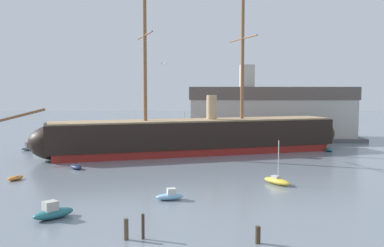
{
  "coord_description": "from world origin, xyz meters",
  "views": [
    {
      "loc": [
        3.85,
        -31.55,
        12.26
      ],
      "look_at": [
        3.9,
        34.09,
        6.95
      ],
      "focal_mm": 42.65,
      "sensor_mm": 36.0,
      "label": 1
    }
  ],
  "objects_px": {
    "tall_ship": "(195,136)",
    "sailboat_distant_centre": "(183,143)",
    "dinghy_alongside_bow": "(76,167)",
    "dinghy_mid_left": "(15,178)",
    "mooring_piling_right_pair": "(126,229)",
    "sailboat_mid_right": "(277,181)",
    "mooring_piling_nearest": "(143,227)",
    "motorboat_foreground_left": "(52,212)",
    "mooring_piling_left_pair": "(258,235)",
    "dinghy_far_right": "(328,150)",
    "dockside_warehouse_right": "(269,113)",
    "motorboat_near_centre": "(170,196)",
    "motorboat_far_left": "(29,147)",
    "seagull_in_flight": "(164,64)"
  },
  "relations": [
    {
      "from": "sailboat_mid_right",
      "to": "mooring_piling_left_pair",
      "type": "relative_size",
      "value": 4.06
    },
    {
      "from": "mooring_piling_nearest",
      "to": "dockside_warehouse_right",
      "type": "relative_size",
      "value": 0.05
    },
    {
      "from": "motorboat_far_left",
      "to": "seagull_in_flight",
      "type": "distance_m",
      "value": 47.2
    },
    {
      "from": "motorboat_far_left",
      "to": "sailboat_distant_centre",
      "type": "distance_m",
      "value": 30.24
    },
    {
      "from": "dinghy_far_right",
      "to": "mooring_piling_right_pair",
      "type": "xyz_separation_m",
      "value": [
        -31.24,
        -50.09,
        0.58
      ]
    },
    {
      "from": "mooring_piling_right_pair",
      "to": "seagull_in_flight",
      "type": "xyz_separation_m",
      "value": [
        2.12,
        16.67,
        14.01
      ]
    },
    {
      "from": "dinghy_alongside_bow",
      "to": "motorboat_foreground_left",
      "type": "bearing_deg",
      "value": -80.31
    },
    {
      "from": "tall_ship",
      "to": "seagull_in_flight",
      "type": "distance_m",
      "value": 32.73
    },
    {
      "from": "mooring_piling_left_pair",
      "to": "seagull_in_flight",
      "type": "xyz_separation_m",
      "value": [
        -8.33,
        17.52,
        14.19
      ]
    },
    {
      "from": "motorboat_foreground_left",
      "to": "sailboat_distant_centre",
      "type": "relative_size",
      "value": 0.58
    },
    {
      "from": "dinghy_mid_left",
      "to": "dinghy_far_right",
      "type": "bearing_deg",
      "value": 28.45
    },
    {
      "from": "motorboat_near_centre",
      "to": "motorboat_far_left",
      "type": "bearing_deg",
      "value": 126.8
    },
    {
      "from": "dinghy_alongside_bow",
      "to": "sailboat_distant_centre",
      "type": "bearing_deg",
      "value": 59.18
    },
    {
      "from": "motorboat_foreground_left",
      "to": "sailboat_distant_centre",
      "type": "bearing_deg",
      "value": 77.73
    },
    {
      "from": "motorboat_near_centre",
      "to": "dinghy_mid_left",
      "type": "bearing_deg",
      "value": 153.28
    },
    {
      "from": "motorboat_foreground_left",
      "to": "mooring_piling_right_pair",
      "type": "distance_m",
      "value": 9.71
    },
    {
      "from": "dockside_warehouse_right",
      "to": "dinghy_mid_left",
      "type": "bearing_deg",
      "value": -130.76
    },
    {
      "from": "motorboat_near_centre",
      "to": "sailboat_mid_right",
      "type": "relative_size",
      "value": 0.57
    },
    {
      "from": "mooring_piling_right_pair",
      "to": "tall_ship",
      "type": "bearing_deg",
      "value": 82.89
    },
    {
      "from": "mooring_piling_left_pair",
      "to": "mooring_piling_right_pair",
      "type": "bearing_deg",
      "value": 175.34
    },
    {
      "from": "tall_ship",
      "to": "sailboat_distant_centre",
      "type": "relative_size",
      "value": 8.77
    },
    {
      "from": "tall_ship",
      "to": "sailboat_distant_centre",
      "type": "xyz_separation_m",
      "value": [
        -2.32,
        10.58,
        -2.67
      ]
    },
    {
      "from": "dockside_warehouse_right",
      "to": "motorboat_far_left",
      "type": "bearing_deg",
      "value": -158.25
    },
    {
      "from": "motorboat_foreground_left",
      "to": "sailboat_distant_centre",
      "type": "distance_m",
      "value": 52.9
    },
    {
      "from": "dinghy_alongside_bow",
      "to": "dinghy_far_right",
      "type": "height_order",
      "value": "dinghy_alongside_bow"
    },
    {
      "from": "tall_ship",
      "to": "sailboat_distant_centre",
      "type": "bearing_deg",
      "value": 102.37
    },
    {
      "from": "tall_ship",
      "to": "dinghy_alongside_bow",
      "type": "distance_m",
      "value": 23.92
    },
    {
      "from": "sailboat_mid_right",
      "to": "mooring_piling_right_pair",
      "type": "xyz_separation_m",
      "value": [
        -15.97,
        -20.81,
        0.4
      ]
    },
    {
      "from": "mooring_piling_left_pair",
      "to": "seagull_in_flight",
      "type": "distance_m",
      "value": 24.04
    },
    {
      "from": "motorboat_far_left",
      "to": "mooring_piling_nearest",
      "type": "xyz_separation_m",
      "value": [
        27.44,
        -51.51,
        0.48
      ]
    },
    {
      "from": "motorboat_foreground_left",
      "to": "seagull_in_flight",
      "type": "bearing_deg",
      "value": 47.6
    },
    {
      "from": "tall_ship",
      "to": "dinghy_mid_left",
      "type": "xyz_separation_m",
      "value": [
        -23.82,
        -23.6,
        -2.97
      ]
    },
    {
      "from": "tall_ship",
      "to": "motorboat_far_left",
      "type": "relative_size",
      "value": 16.29
    },
    {
      "from": "mooring_piling_nearest",
      "to": "mooring_piling_left_pair",
      "type": "height_order",
      "value": "mooring_piling_nearest"
    },
    {
      "from": "sailboat_mid_right",
      "to": "mooring_piling_nearest",
      "type": "height_order",
      "value": "sailboat_mid_right"
    },
    {
      "from": "tall_ship",
      "to": "dockside_warehouse_right",
      "type": "distance_m",
      "value": 30.21
    },
    {
      "from": "motorboat_far_left",
      "to": "sailboat_distant_centre",
      "type": "bearing_deg",
      "value": 11.32
    },
    {
      "from": "motorboat_foreground_left",
      "to": "motorboat_near_centre",
      "type": "distance_m",
      "value": 12.69
    },
    {
      "from": "motorboat_far_left",
      "to": "seagull_in_flight",
      "type": "xyz_separation_m",
      "value": [
        28.22,
        -35.01,
        14.33
      ]
    },
    {
      "from": "dinghy_far_right",
      "to": "sailboat_distant_centre",
      "type": "height_order",
      "value": "sailboat_distant_centre"
    },
    {
      "from": "mooring_piling_left_pair",
      "to": "sailboat_distant_centre",
      "type": "bearing_deg",
      "value": 96.73
    },
    {
      "from": "sailboat_distant_centre",
      "to": "mooring_piling_nearest",
      "type": "bearing_deg",
      "value": -92.2
    },
    {
      "from": "dinghy_alongside_bow",
      "to": "mooring_piling_right_pair",
      "type": "distance_m",
      "value": 33.7
    },
    {
      "from": "tall_ship",
      "to": "motorboat_foreground_left",
      "type": "relative_size",
      "value": 15.17
    },
    {
      "from": "motorboat_near_centre",
      "to": "mooring_piling_nearest",
      "type": "xyz_separation_m",
      "value": [
        -1.54,
        -12.78,
        0.59
      ]
    },
    {
      "from": "motorboat_near_centre",
      "to": "dockside_warehouse_right",
      "type": "bearing_deg",
      "value": 70.64
    },
    {
      "from": "tall_ship",
      "to": "sailboat_mid_right",
      "type": "xyz_separation_m",
      "value": [
        10.1,
        -26.23,
        -2.79
      ]
    },
    {
      "from": "mooring_piling_nearest",
      "to": "mooring_piling_right_pair",
      "type": "bearing_deg",
      "value": -172.68
    },
    {
      "from": "motorboat_foreground_left",
      "to": "motorboat_far_left",
      "type": "distance_m",
      "value": 49.32
    },
    {
      "from": "dinghy_far_right",
      "to": "mooring_piling_nearest",
      "type": "height_order",
      "value": "mooring_piling_nearest"
    }
  ]
}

